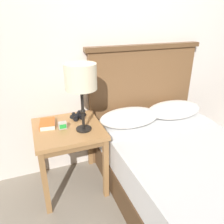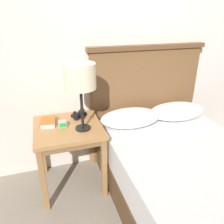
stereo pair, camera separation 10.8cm
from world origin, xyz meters
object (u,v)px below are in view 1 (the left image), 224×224
Objects in this scene: table_lamp at (81,79)px; alarm_clock at (63,125)px; nightstand at (69,135)px; book_on_nightstand at (47,124)px; binoculars_pair at (78,116)px; bed at (185,170)px.

table_lamp is 0.45m from alarm_clock.
nightstand is 0.55m from table_lamp.
binoculars_pair reaches higher than book_on_nightstand.
binoculars_pair is (-0.75, 0.68, 0.34)m from bed.
alarm_clock is at bearing -165.88° from nightstand.
nightstand is 0.35× the size of bed.
book_on_nightstand is (-0.16, 0.09, 0.10)m from nightstand.
binoculars_pair is (0.01, 0.24, -0.42)m from table_lamp.
nightstand is at bearing 14.12° from alarm_clock.
alarm_clock is at bearing -39.36° from book_on_nightstand.
table_lamp is (0.12, -0.09, 0.53)m from nightstand.
table_lamp is at bearing -32.58° from book_on_nightstand.
alarm_clock is (-0.17, -0.16, 0.01)m from binoculars_pair.
bed is 11.35× the size of binoculars_pair.
table_lamp is 2.85× the size of book_on_nightstand.
bed reaches higher than nightstand.
table_lamp reaches higher than book_on_nightstand.
bed is 1.07m from binoculars_pair.
alarm_clock is (-0.92, 0.52, 0.35)m from bed.
binoculars_pair is at bearing 137.78° from bed.
book_on_nightstand is at bearing 140.64° from alarm_clock.
book_on_nightstand is 2.80× the size of alarm_clock.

